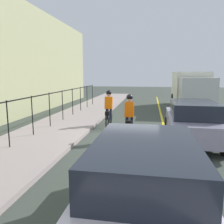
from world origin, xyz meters
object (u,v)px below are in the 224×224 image
(cyclist_follow, at_px, (129,117))
(patrol_sedan, at_px, (192,121))
(parked_sedan_rear, at_px, (144,191))
(cyclist_lead, at_px, (109,109))
(box_truck_background, at_px, (191,88))

(cyclist_follow, bearing_deg, patrol_sedan, -88.54)
(patrol_sedan, height_order, parked_sedan_rear, same)
(cyclist_lead, distance_m, patrol_sedan, 4.14)
(cyclist_lead, xyz_separation_m, parked_sedan_rear, (-7.79, -1.98, -0.09))
(box_truck_background, bearing_deg, cyclist_lead, -33.96)
(parked_sedan_rear, xyz_separation_m, box_truck_background, (15.22, -3.10, 0.73))
(patrol_sedan, bearing_deg, cyclist_lead, 63.19)
(cyclist_lead, relative_size, box_truck_background, 0.27)
(patrol_sedan, relative_size, box_truck_background, 0.66)
(patrol_sedan, height_order, box_truck_background, box_truck_background)
(parked_sedan_rear, bearing_deg, cyclist_lead, -165.53)
(cyclist_follow, height_order, parked_sedan_rear, cyclist_follow)
(cyclist_lead, bearing_deg, parked_sedan_rear, -166.22)
(parked_sedan_rear, bearing_deg, cyclist_follow, -172.18)
(cyclist_follow, xyz_separation_m, patrol_sedan, (0.08, -2.43, -0.09))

